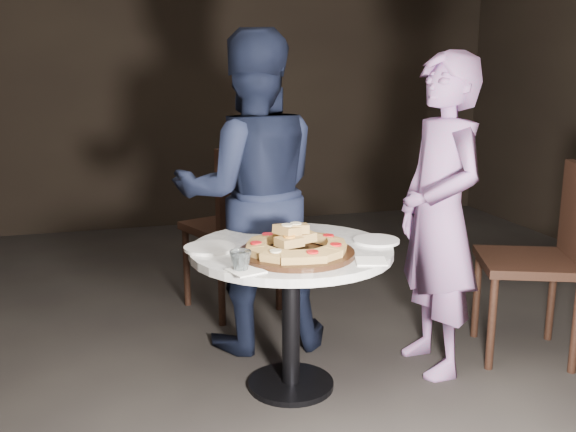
% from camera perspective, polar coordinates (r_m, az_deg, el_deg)
% --- Properties ---
extents(floor, '(7.00, 7.00, 0.00)m').
position_cam_1_polar(floor, '(3.01, 0.88, -16.03)').
color(floor, black).
rests_on(floor, ground).
extents(table, '(1.13, 1.13, 0.68)m').
position_cam_1_polar(table, '(2.90, 0.27, -5.16)').
color(table, black).
rests_on(table, ground).
extents(serving_board, '(0.58, 0.58, 0.02)m').
position_cam_1_polar(serving_board, '(2.73, 0.75, -3.31)').
color(serving_board, black).
rests_on(serving_board, table).
extents(focaccia_pile, '(0.45, 0.43, 0.12)m').
position_cam_1_polar(focaccia_pile, '(2.72, 0.65, -2.42)').
color(focaccia_pile, '#A47B3F').
rests_on(focaccia_pile, serving_board).
extents(plate_left, '(0.28, 0.28, 0.01)m').
position_cam_1_polar(plate_left, '(2.85, -6.98, -2.82)').
color(plate_left, white).
rests_on(plate_left, table).
extents(plate_right, '(0.27, 0.27, 0.01)m').
position_cam_1_polar(plate_right, '(2.97, 7.86, -2.17)').
color(plate_right, white).
rests_on(plate_right, table).
extents(water_glass, '(0.11, 0.11, 0.08)m').
position_cam_1_polar(water_glass, '(2.53, -4.24, -3.99)').
color(water_glass, silver).
rests_on(water_glass, table).
extents(napkin_near, '(0.16, 0.16, 0.01)m').
position_cam_1_polar(napkin_near, '(2.53, -3.78, -4.88)').
color(napkin_near, white).
rests_on(napkin_near, table).
extents(napkin_far, '(0.16, 0.16, 0.01)m').
position_cam_1_polar(napkin_far, '(2.67, 7.39, -4.00)').
color(napkin_far, white).
rests_on(napkin_far, table).
extents(chair_far, '(0.63, 0.65, 1.03)m').
position_cam_1_polar(chair_far, '(3.82, -4.19, -0.13)').
color(chair_far, black).
rests_on(chair_far, ground).
extents(chair_right, '(0.63, 0.61, 1.00)m').
position_cam_1_polar(chair_right, '(3.49, 22.25, -2.67)').
color(chair_right, black).
rests_on(chair_right, ground).
extents(diner_navy, '(0.85, 0.68, 1.66)m').
position_cam_1_polar(diner_navy, '(3.33, -3.31, 2.01)').
color(diner_navy, black).
rests_on(diner_navy, ground).
extents(diner_teal, '(0.37, 0.57, 1.54)m').
position_cam_1_polar(diner_teal, '(3.14, 13.32, -0.03)').
color(diner_teal, '#815D93').
rests_on(diner_teal, ground).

